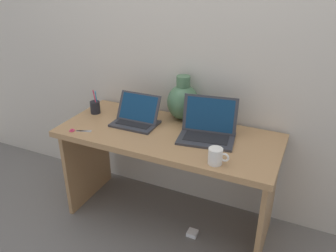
# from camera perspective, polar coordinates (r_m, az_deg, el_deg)

# --- Properties ---
(ground_plane) EXTENTS (6.00, 6.00, 0.00)m
(ground_plane) POSITION_cam_1_polar(r_m,az_deg,el_deg) (2.65, 0.00, -15.03)
(ground_plane) COLOR slate
(back_wall) EXTENTS (4.40, 0.04, 2.40)m
(back_wall) POSITION_cam_1_polar(r_m,az_deg,el_deg) (2.38, 3.60, 12.91)
(back_wall) COLOR beige
(back_wall) RESTS_ON ground
(desk) EXTENTS (1.45, 0.62, 0.71)m
(desk) POSITION_cam_1_polar(r_m,az_deg,el_deg) (2.32, 0.00, -4.51)
(desk) COLOR #AD7F51
(desk) RESTS_ON ground
(laptop_left) EXTENTS (0.31, 0.22, 0.20)m
(laptop_left) POSITION_cam_1_polar(r_m,az_deg,el_deg) (2.36, -5.23, 1.64)
(laptop_left) COLOR #333338
(laptop_left) RESTS_ON desk
(laptop_right) EXTENTS (0.38, 0.30, 0.25)m
(laptop_right) POSITION_cam_1_polar(r_m,az_deg,el_deg) (2.19, 6.66, -0.18)
(laptop_right) COLOR #333338
(laptop_right) RESTS_ON desk
(green_vase) EXTENTS (0.22, 0.22, 0.31)m
(green_vase) POSITION_cam_1_polar(r_m,az_deg,el_deg) (2.40, 2.50, 4.17)
(green_vase) COLOR #47704C
(green_vase) RESTS_ON desk
(coffee_mug) EXTENTS (0.12, 0.08, 0.09)m
(coffee_mug) POSITION_cam_1_polar(r_m,az_deg,el_deg) (1.91, 7.94, -4.98)
(coffee_mug) COLOR white
(coffee_mug) RESTS_ON desk
(pen_cup) EXTENTS (0.07, 0.07, 0.19)m
(pen_cup) POSITION_cam_1_polar(r_m,az_deg,el_deg) (2.57, -11.99, 3.10)
(pen_cup) COLOR black
(pen_cup) RESTS_ON desk
(scissors) EXTENTS (0.14, 0.08, 0.01)m
(scissors) POSITION_cam_1_polar(r_m,az_deg,el_deg) (2.34, -15.00, -0.75)
(scissors) COLOR #B7B7BC
(scissors) RESTS_ON desk
(power_brick) EXTENTS (0.07, 0.07, 0.03)m
(power_brick) POSITION_cam_1_polar(r_m,az_deg,el_deg) (2.51, 4.08, -17.33)
(power_brick) COLOR white
(power_brick) RESTS_ON ground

